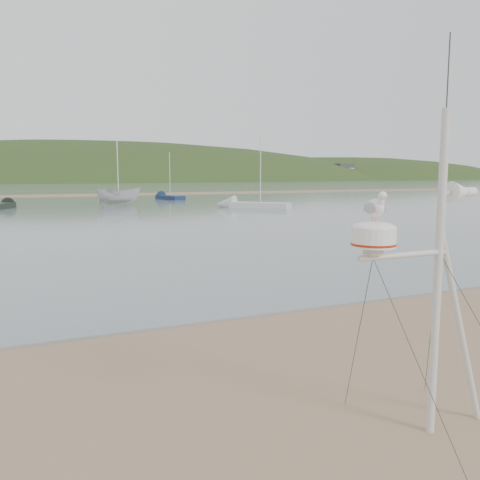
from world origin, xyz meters
name	(u,v)px	position (x,y,z in m)	size (l,w,h in m)	color
ground	(105,446)	(0.00, 0.00, 0.00)	(560.00, 560.00, 0.00)	#87694E
water	(10,186)	(0.00, 132.00, 0.02)	(560.00, 256.00, 0.04)	slate
sandbar	(14,196)	(0.00, 70.00, 0.07)	(560.00, 7.00, 0.07)	#87694E
hill_ridge	(56,225)	(18.52, 235.00, -19.70)	(620.00, 180.00, 80.00)	#213415
far_cottages	(17,171)	(3.00, 196.00, 4.00)	(294.40, 6.30, 8.00)	beige
mast_rig	(434,344)	(3.55, -1.32, 1.11)	(2.04, 2.17, 4.59)	silver
boat_white	(118,182)	(9.28, 45.64, 2.25)	(1.66, 1.71, 4.42)	silver
sailboat_white_near	(241,205)	(18.38, 36.18, 0.30)	(6.11, 6.22, 6.97)	silver
sailboat_dark_mid	(5,205)	(-1.07, 44.28, 0.30)	(3.58, 5.64, 5.60)	black
sailboat_blue_far	(164,197)	(16.46, 54.36, 0.30)	(2.86, 6.20, 6.02)	#132445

